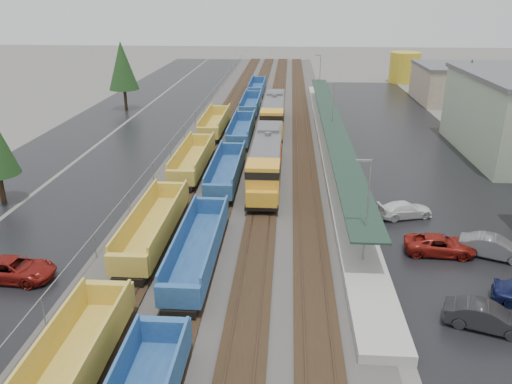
% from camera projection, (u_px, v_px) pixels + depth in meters
% --- Properties ---
extents(ballast_strip, '(20.00, 160.00, 0.08)m').
position_uv_depth(ballast_strip, '(260.00, 126.00, 72.57)').
color(ballast_strip, '#302D2B').
rests_on(ballast_strip, ground).
extents(trackbed, '(14.60, 160.00, 0.22)m').
position_uv_depth(trackbed, '(260.00, 125.00, 72.53)').
color(trackbed, black).
rests_on(trackbed, ground).
extents(west_parking_lot, '(10.00, 160.00, 0.02)m').
position_uv_depth(west_parking_lot, '(159.00, 124.00, 73.51)').
color(west_parking_lot, black).
rests_on(west_parking_lot, ground).
extents(west_road, '(9.00, 160.00, 0.02)m').
position_uv_depth(west_road, '(93.00, 123.00, 74.13)').
color(west_road, black).
rests_on(west_road, ground).
extents(east_commuter_lot, '(16.00, 100.00, 0.02)m').
position_uv_depth(east_commuter_lot, '(407.00, 148.00, 62.13)').
color(east_commuter_lot, black).
rests_on(east_commuter_lot, ground).
extents(station_platform, '(3.00, 80.00, 8.00)m').
position_uv_depth(station_platform, '(331.00, 141.00, 62.46)').
color(station_platform, '#9E9B93').
rests_on(station_platform, ground).
extents(chainlink_fence, '(0.08, 160.04, 2.02)m').
position_uv_depth(chainlink_fence, '(193.00, 117.00, 71.13)').
color(chainlink_fence, gray).
rests_on(chainlink_fence, ground).
extents(distant_hills, '(301.00, 140.00, 25.20)m').
position_uv_depth(distant_hills, '(387.00, 40.00, 209.58)').
color(distant_hills, '#495945').
rests_on(distant_hills, ground).
extents(tree_west_far, '(4.84, 4.84, 11.00)m').
position_uv_depth(tree_west_far, '(122.00, 66.00, 80.66)').
color(tree_west_far, '#332316').
rests_on(tree_west_far, ground).
extents(tree_east, '(4.40, 4.40, 10.00)m').
position_uv_depth(tree_east, '(468.00, 86.00, 66.61)').
color(tree_east, '#332316').
rests_on(tree_east, ground).
extents(locomotive_lead, '(2.93, 19.30, 4.37)m').
position_uv_depth(locomotive_lead, '(267.00, 160.00, 50.07)').
color(locomotive_lead, black).
rests_on(locomotive_lead, ground).
extents(locomotive_trail, '(2.93, 19.30, 4.37)m').
position_uv_depth(locomotive_trail, '(274.00, 114.00, 69.54)').
color(locomotive_trail, black).
rests_on(locomotive_trail, ground).
extents(well_string_yellow, '(2.83, 79.70, 2.51)m').
position_uv_depth(well_string_yellow, '(154.00, 227.00, 38.26)').
color(well_string_yellow, gold).
rests_on(well_string_yellow, ground).
extents(well_string_blue, '(2.72, 112.30, 2.41)m').
position_uv_depth(well_string_blue, '(227.00, 172.00, 50.27)').
color(well_string_blue, navy).
rests_on(well_string_blue, ground).
extents(storage_tank, '(6.38, 6.38, 6.38)m').
position_uv_depth(storage_tank, '(404.00, 67.00, 107.47)').
color(storage_tank, gold).
rests_on(storage_tank, ground).
extents(parked_car_west_c, '(2.84, 5.61, 1.52)m').
position_uv_depth(parked_car_west_c, '(14.00, 269.00, 33.26)').
color(parked_car_west_c, maroon).
rests_on(parked_car_west_c, ground).
extents(parked_car_east_a, '(3.05, 4.92, 1.53)m').
position_uv_depth(parked_car_east_a, '(487.00, 317.00, 28.32)').
color(parked_car_east_a, black).
rests_on(parked_car_east_a, ground).
extents(parked_car_east_b, '(2.65, 5.20, 1.41)m').
position_uv_depth(parked_car_east_b, '(440.00, 245.00, 36.58)').
color(parked_car_east_b, maroon).
rests_on(parked_car_east_b, ground).
extents(parked_car_east_c, '(3.15, 5.06, 1.37)m').
position_uv_depth(parked_car_east_c, '(405.00, 210.00, 42.62)').
color(parked_car_east_c, silver).
rests_on(parked_car_east_c, ground).
extents(parked_car_east_e, '(3.39, 5.09, 1.59)m').
position_uv_depth(parked_car_east_e, '(494.00, 248.00, 36.05)').
color(parked_car_east_e, '#58595D').
rests_on(parked_car_east_e, ground).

